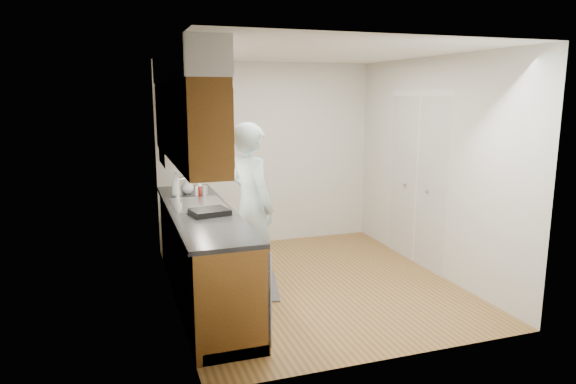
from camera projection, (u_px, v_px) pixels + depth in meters
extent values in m
plane|color=olive|center=(312.00, 283.00, 5.73)|extent=(3.50, 3.50, 0.00)
plane|color=white|center=(314.00, 52.00, 5.25)|extent=(3.50, 3.50, 0.00)
cube|color=silver|center=(170.00, 180.00, 5.02)|extent=(0.02, 3.50, 2.50)
cube|color=silver|center=(433.00, 166.00, 5.96)|extent=(0.02, 3.50, 2.50)
cube|color=silver|center=(267.00, 154.00, 7.12)|extent=(3.00, 0.02, 2.50)
cube|color=brown|center=(203.00, 255.00, 5.27)|extent=(0.60, 2.80, 0.90)
cube|color=black|center=(200.00, 211.00, 5.17)|extent=(0.63, 2.80, 0.04)
cube|color=#B2B2B7|center=(199.00, 209.00, 5.37)|extent=(0.48, 0.68, 0.14)
cube|color=#B2B2B7|center=(199.00, 204.00, 5.36)|extent=(0.52, 0.72, 0.01)
cube|color=#B2B2B7|center=(260.00, 287.00, 4.33)|extent=(0.03, 0.60, 0.80)
cube|color=brown|center=(185.00, 121.00, 4.96)|extent=(0.33, 2.80, 0.75)
cube|color=silver|center=(183.00, 65.00, 4.86)|extent=(0.35, 2.80, 0.30)
cube|color=#A5A5AA|center=(182.00, 157.00, 5.86)|extent=(0.46, 0.75, 0.16)
cube|color=white|center=(417.00, 181.00, 6.28)|extent=(0.02, 1.22, 2.05)
cube|color=#59595C|center=(253.00, 286.00, 5.62)|extent=(0.72, 1.00, 0.02)
imported|color=#ABCCD0|center=(251.00, 195.00, 5.42)|extent=(0.68, 0.83, 2.01)
imported|color=white|center=(176.00, 184.00, 5.79)|extent=(0.13, 0.13, 0.26)
imported|color=white|center=(200.00, 188.00, 5.82)|extent=(0.11, 0.11, 0.17)
imported|color=white|center=(187.00, 185.00, 5.94)|extent=(0.19, 0.19, 0.19)
cylinder|color=maroon|center=(201.00, 191.00, 5.78)|extent=(0.08, 0.08, 0.11)
cylinder|color=#A5A5AA|center=(205.00, 191.00, 5.76)|extent=(0.09, 0.09, 0.13)
cube|color=black|center=(210.00, 212.00, 4.92)|extent=(0.39, 0.35, 0.05)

